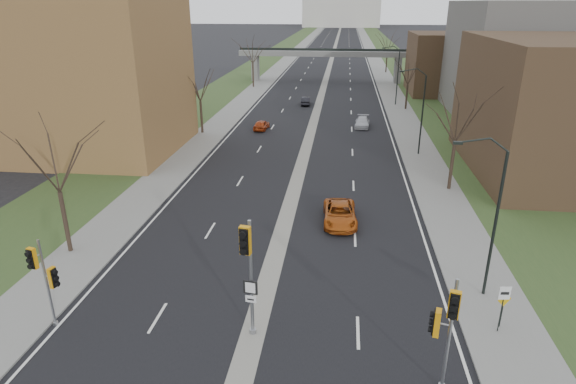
% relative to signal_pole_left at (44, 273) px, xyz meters
% --- Properties ---
extents(ground, '(700.00, 700.00, 0.00)m').
position_rel_signal_pole_left_xyz_m(ground, '(9.67, -0.71, -3.07)').
color(ground, black).
rests_on(ground, ground).
extents(road_surface, '(20.00, 600.00, 0.01)m').
position_rel_signal_pole_left_xyz_m(road_surface, '(9.67, 149.29, -3.06)').
color(road_surface, black).
rests_on(road_surface, ground).
extents(median_strip, '(1.20, 600.00, 0.02)m').
position_rel_signal_pole_left_xyz_m(median_strip, '(9.67, 149.29, -3.07)').
color(median_strip, gray).
rests_on(median_strip, ground).
extents(sidewalk_right, '(4.00, 600.00, 0.12)m').
position_rel_signal_pole_left_xyz_m(sidewalk_right, '(21.67, 149.29, -3.01)').
color(sidewalk_right, gray).
rests_on(sidewalk_right, ground).
extents(sidewalk_left, '(4.00, 600.00, 0.12)m').
position_rel_signal_pole_left_xyz_m(sidewalk_left, '(-2.33, 149.29, -3.01)').
color(sidewalk_left, gray).
rests_on(sidewalk_left, ground).
extents(grass_verge_right, '(8.00, 600.00, 0.10)m').
position_rel_signal_pole_left_xyz_m(grass_verge_right, '(27.67, 149.29, -3.02)').
color(grass_verge_right, '#29401D').
rests_on(grass_verge_right, ground).
extents(grass_verge_left, '(8.00, 600.00, 0.10)m').
position_rel_signal_pole_left_xyz_m(grass_verge_left, '(-8.33, 149.29, -3.02)').
color(grass_verge_left, '#29401D').
rests_on(grass_verge_left, ground).
extents(apartment_building, '(25.00, 16.00, 22.00)m').
position_rel_signal_pole_left_xyz_m(apartment_building, '(-16.33, 29.29, 7.93)').
color(apartment_building, olive).
rests_on(apartment_building, ground).
extents(commercial_block_near, '(16.00, 20.00, 12.00)m').
position_rel_signal_pole_left_xyz_m(commercial_block_near, '(33.67, 27.29, 2.93)').
color(commercial_block_near, '#4C3723').
rests_on(commercial_block_near, ground).
extents(commercial_block_mid, '(18.00, 22.00, 15.00)m').
position_rel_signal_pole_left_xyz_m(commercial_block_mid, '(37.67, 51.29, 4.43)').
color(commercial_block_mid, '#615F59').
rests_on(commercial_block_mid, ground).
extents(commercial_block_far, '(14.00, 14.00, 10.00)m').
position_rel_signal_pole_left_xyz_m(commercial_block_far, '(31.67, 69.29, 1.93)').
color(commercial_block_far, '#4C3723').
rests_on(commercial_block_far, ground).
extents(pedestrian_bridge, '(34.00, 3.00, 6.45)m').
position_rel_signal_pole_left_xyz_m(pedestrian_bridge, '(9.67, 79.29, 1.78)').
color(pedestrian_bridge, slate).
rests_on(pedestrian_bridge, ground).
extents(streetlight_near, '(2.61, 0.20, 8.70)m').
position_rel_signal_pole_left_xyz_m(streetlight_near, '(20.66, 5.29, 3.89)').
color(streetlight_near, black).
rests_on(streetlight_near, sidewalk_right).
extents(streetlight_mid, '(2.61, 0.20, 8.70)m').
position_rel_signal_pole_left_xyz_m(streetlight_mid, '(20.66, 31.29, 3.89)').
color(streetlight_mid, black).
rests_on(streetlight_mid, sidewalk_right).
extents(streetlight_far, '(2.61, 0.20, 8.70)m').
position_rel_signal_pole_left_xyz_m(streetlight_far, '(20.66, 57.29, 3.89)').
color(streetlight_far, black).
rests_on(streetlight_far, sidewalk_right).
extents(tree_left_a, '(7.20, 7.20, 9.40)m').
position_rel_signal_pole_left_xyz_m(tree_left_a, '(-3.33, 7.29, 3.57)').
color(tree_left_a, '#382B21').
rests_on(tree_left_a, sidewalk_left).
extents(tree_left_b, '(6.75, 6.75, 8.81)m').
position_rel_signal_pole_left_xyz_m(tree_left_b, '(-3.33, 37.29, 3.16)').
color(tree_left_b, '#382B21').
rests_on(tree_left_b, sidewalk_left).
extents(tree_left_c, '(7.65, 7.65, 9.99)m').
position_rel_signal_pole_left_xyz_m(tree_left_c, '(-3.33, 71.29, 3.98)').
color(tree_left_c, '#382B21').
rests_on(tree_left_c, sidewalk_left).
extents(tree_right_a, '(7.20, 7.20, 9.40)m').
position_rel_signal_pole_left_xyz_m(tree_right_a, '(22.67, 21.29, 3.57)').
color(tree_right_a, '#382B21').
rests_on(tree_right_a, sidewalk_right).
extents(tree_right_b, '(6.30, 6.30, 8.22)m').
position_rel_signal_pole_left_xyz_m(tree_right_b, '(22.67, 54.29, 2.75)').
color(tree_right_b, '#382B21').
rests_on(tree_right_b, sidewalk_right).
extents(tree_right_c, '(7.65, 7.65, 9.99)m').
position_rel_signal_pole_left_xyz_m(tree_right_c, '(22.67, 94.29, 3.98)').
color(tree_right_c, '#382B21').
rests_on(tree_right_c, sidewalk_right).
extents(signal_pole_left, '(0.99, 0.78, 4.69)m').
position_rel_signal_pole_left_xyz_m(signal_pole_left, '(0.00, 0.00, 0.00)').
color(signal_pole_left, gray).
rests_on(signal_pole_left, ground).
extents(signal_pole_median, '(0.70, 0.99, 5.96)m').
position_rel_signal_pole_left_xyz_m(signal_pole_median, '(9.60, 0.37, 1.09)').
color(signal_pole_median, gray).
rests_on(signal_pole_median, ground).
extents(signal_pole_right, '(0.87, 1.11, 5.20)m').
position_rel_signal_pole_left_xyz_m(signal_pole_right, '(17.79, -2.04, 0.34)').
color(signal_pole_right, gray).
rests_on(signal_pole_right, ground).
extents(speed_limit_sign, '(0.54, 0.09, 2.49)m').
position_rel_signal_pole_left_xyz_m(speed_limit_sign, '(21.32, 2.05, -1.24)').
color(speed_limit_sign, black).
rests_on(speed_limit_sign, sidewalk_right).
extents(warning_sign, '(0.71, 0.32, 1.93)m').
position_rel_signal_pole_left_xyz_m(warning_sign, '(21.50, 2.43, -1.70)').
color(warning_sign, black).
rests_on(warning_sign, sidewalk_right).
extents(car_left_near, '(1.76, 3.73, 1.23)m').
position_rel_signal_pole_left_xyz_m(car_left_near, '(3.50, 39.88, -2.45)').
color(car_left_near, '#A83913').
rests_on(car_left_near, ground).
extents(car_left_far, '(1.48, 3.78, 1.23)m').
position_rel_signal_pole_left_xyz_m(car_left_far, '(7.67, 56.08, -2.45)').
color(car_left_far, black).
rests_on(car_left_far, ground).
extents(car_right_near, '(2.57, 5.11, 1.39)m').
position_rel_signal_pole_left_xyz_m(car_right_near, '(13.60, 13.69, -2.37)').
color(car_right_near, '#A84A12').
rests_on(car_right_near, ground).
extents(car_right_mid, '(2.04, 4.39, 1.24)m').
position_rel_signal_pole_left_xyz_m(car_right_mid, '(15.99, 42.72, -2.45)').
color(car_right_mid, silver).
rests_on(car_right_mid, ground).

